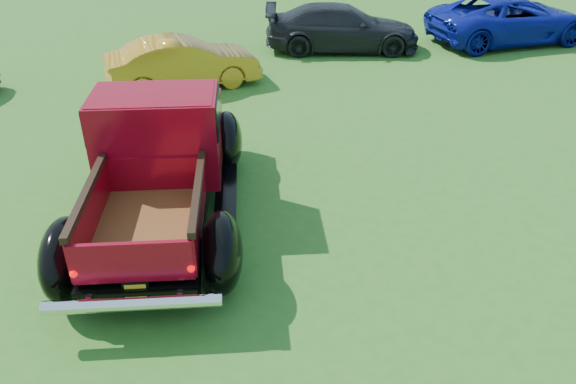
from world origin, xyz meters
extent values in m
plane|color=#2C651C|center=(0.00, 0.00, 0.00)|extent=(120.00, 120.00, 0.00)
cylinder|color=black|center=(-3.05, -0.41, 0.45)|extent=(0.35, 0.92, 0.90)
cylinder|color=black|center=(-1.14, -0.59, 0.45)|extent=(0.35, 0.92, 0.90)
cylinder|color=black|center=(-2.71, 3.18, 0.45)|extent=(0.35, 0.92, 0.90)
cylinder|color=black|center=(-0.80, 3.00, 0.45)|extent=(0.35, 0.92, 0.90)
cube|color=black|center=(-1.92, 1.35, 0.51)|extent=(2.06, 5.42, 0.23)
cube|color=maroon|center=(-1.75, 3.20, 0.97)|extent=(2.07, 1.86, 0.70)
cube|color=silver|center=(-1.67, 4.07, 0.96)|extent=(1.80, 0.23, 0.56)
cube|color=maroon|center=(-1.88, 1.74, 1.35)|extent=(2.12, 1.48, 1.47)
cube|color=black|center=(-1.88, 1.74, 1.75)|extent=(2.15, 1.37, 0.56)
cube|color=maroon|center=(-1.88, 1.74, 2.05)|extent=(2.02, 1.36, 0.09)
cube|color=brown|center=(-2.05, -0.05, 0.70)|extent=(1.72, 2.39, 0.06)
cube|color=maroon|center=(-2.81, 0.02, 0.99)|extent=(0.27, 2.25, 0.59)
cube|color=maroon|center=(-1.29, -0.12, 0.99)|extent=(0.27, 2.25, 0.59)
cube|color=maroon|center=(-1.94, 1.07, 0.99)|extent=(1.52, 0.20, 0.59)
cube|color=maroon|center=(-2.15, -1.17, 0.99)|extent=(1.52, 0.21, 0.59)
cube|color=black|center=(-2.81, 0.02, 1.34)|extent=(0.31, 2.25, 0.10)
cube|color=black|center=(-1.29, -0.12, 1.34)|extent=(0.31, 2.25, 0.10)
ellipsoid|color=black|center=(-3.16, -0.40, 0.59)|extent=(0.63, 1.24, 0.99)
ellipsoid|color=black|center=(-1.02, -0.60, 0.59)|extent=(0.63, 1.24, 0.99)
ellipsoid|color=black|center=(-2.82, 3.19, 0.59)|extent=(0.63, 1.24, 0.99)
ellipsoid|color=black|center=(-0.69, 2.99, 0.59)|extent=(0.63, 1.24, 0.99)
cube|color=black|center=(-2.99, 1.39, 0.37)|extent=(0.58, 2.39, 0.07)
cube|color=black|center=(-0.86, 1.20, 0.37)|extent=(0.58, 2.39, 0.07)
cylinder|color=silver|center=(-2.18, -1.46, 0.56)|extent=(2.21, 0.38, 0.18)
cube|color=black|center=(-2.16, -1.22, 0.62)|extent=(0.34, 0.05, 0.17)
cube|color=gold|center=(-2.16, -1.23, 0.62)|extent=(0.27, 0.04, 0.11)
sphere|color=#CC0505|center=(-2.88, -1.14, 0.88)|extent=(0.10, 0.10, 0.10)
sphere|color=#CC0505|center=(-1.44, -1.28, 0.88)|extent=(0.10, 0.10, 0.10)
imported|color=#C18119|center=(-1.50, 7.83, 0.66)|extent=(4.19, 2.18, 1.31)
imported|color=black|center=(3.50, 10.47, 0.70)|extent=(5.10, 2.73, 1.41)
imported|color=navy|center=(9.21, 10.43, 0.76)|extent=(5.72, 3.17, 1.51)
camera|label=1|loc=(-1.16, -6.95, 5.29)|focal=35.00mm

